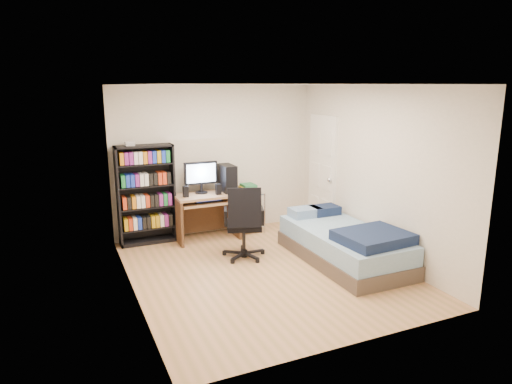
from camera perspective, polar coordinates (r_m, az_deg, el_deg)
name	(u,v)px	position (r m, az deg, el deg)	size (l,w,h in m)	color
room	(265,182)	(5.98, 1.18, 1.23)	(3.58, 4.08, 2.58)	tan
media_shelf	(146,194)	(7.44, -13.58, -0.19)	(0.89, 0.30, 1.65)	black
computer_desk	(211,197)	(7.56, -5.60, -0.64)	(1.02, 0.59, 1.28)	tan
office_chair	(244,235)	(6.70, -1.50, -5.43)	(0.83, 0.83, 1.10)	black
wire_cart	(247,201)	(7.82, -1.14, -1.13)	(0.55, 0.41, 0.85)	silver
bed	(345,244)	(6.73, 11.03, -6.36)	(1.06, 2.12, 0.60)	#4F443A
door	(322,173)	(8.01, 8.28, 2.33)	(0.12, 0.80, 2.00)	white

